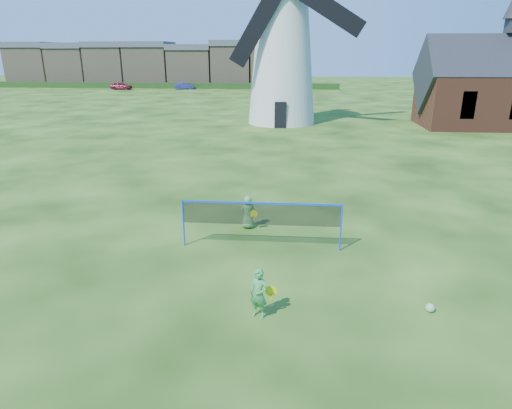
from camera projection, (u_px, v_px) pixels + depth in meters
The scene contains 11 objects.
ground at pixel (248, 255), 13.68m from camera, with size 220.00×220.00×0.00m, color black.
windmill at pixel (283, 50), 37.41m from camera, with size 13.10×5.86×17.86m.
chapel at pixel (503, 88), 36.38m from camera, with size 13.27×6.43×11.22m.
badminton_net at pixel (261, 215), 13.83m from camera, with size 5.05×0.05×1.55m.
player_girl at pixel (259, 294), 10.29m from camera, with size 0.69×0.46×1.24m.
player_boy at pixel (248, 212), 15.64m from camera, with size 0.66×0.43×1.20m.
play_ball at pixel (430, 308), 10.66m from camera, with size 0.22×0.22×0.22m, color green.
terraced_houses at pixel (150, 64), 82.24m from camera, with size 52.86×8.40×8.06m.
hedge at pixel (161, 85), 77.42m from camera, with size 62.00×0.80×1.00m, color #193814.
car_left at pixel (121, 86), 74.81m from camera, with size 1.48×3.69×1.26m, color maroon.
car_right at pixel (184, 86), 75.58m from camera, with size 1.19×3.40×1.12m, color navy.
Camera 1 is at (1.27, -12.35, 5.95)m, focal length 30.93 mm.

